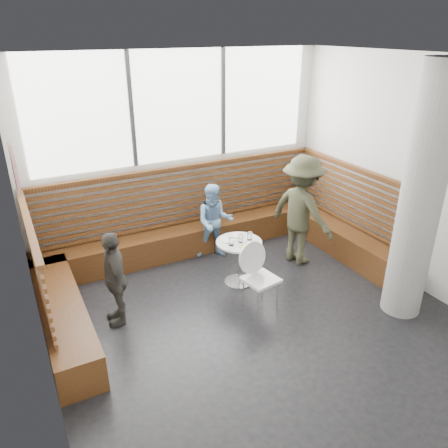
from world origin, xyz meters
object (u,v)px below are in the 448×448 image
concrete_column (421,198)px  child_back (215,222)px  child_left (115,278)px  cafe_table (239,253)px  cafe_chair (258,271)px  adult_man (302,211)px

concrete_column → child_back: (-1.55, 2.49, -0.98)m
child_left → concrete_column: bearing=71.7°
cafe_table → cafe_chair: 0.64m
concrete_column → cafe_chair: (-1.68, 0.95, -1.06)m
concrete_column → child_left: concrete_column is taller
concrete_column → cafe_table: concrete_column is taller
concrete_column → adult_man: size_ratio=1.82×
child_left → cafe_chair: bearing=77.7°
adult_man → child_left: size_ratio=1.40×
cafe_table → child_back: child_back is taller
cafe_table → child_left: 1.83m
cafe_table → adult_man: adult_man is taller
cafe_table → cafe_chair: cafe_chair is taller
cafe_chair → child_left: bearing=152.8°
concrete_column → cafe_chair: size_ratio=3.48×
adult_man → child_back: adult_man is taller
concrete_column → child_back: concrete_column is taller
adult_man → child_left: bearing=80.4°
concrete_column → cafe_table: 2.52m
cafe_table → child_back: (0.06, 0.91, 0.13)m
concrete_column → cafe_chair: bearing=150.5°
concrete_column → child_left: size_ratio=2.55×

